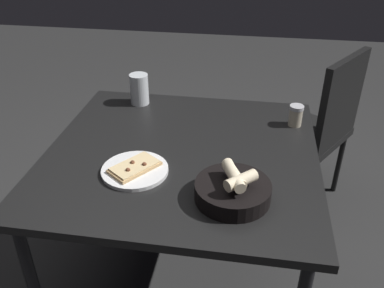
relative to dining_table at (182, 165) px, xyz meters
name	(u,v)px	position (x,y,z in m)	size (l,w,h in m)	color
ground	(184,284)	(0.00, 0.00, -0.66)	(8.00, 8.00, 0.00)	#2B2B2B
dining_table	(182,165)	(0.00, 0.00, 0.00)	(0.96, 0.99, 0.73)	black
pizza_plate	(135,169)	(-0.16, 0.13, 0.08)	(0.23, 0.23, 0.04)	white
bread_basket	(233,189)	(-0.25, -0.21, 0.10)	(0.24, 0.24, 0.11)	black
beer_glass	(139,90)	(0.37, 0.26, 0.13)	(0.08, 0.08, 0.14)	silver
pepper_shaker	(296,117)	(0.27, -0.42, 0.10)	(0.06, 0.06, 0.09)	#BFB299
chair_near	(315,123)	(0.74, -0.58, -0.16)	(0.61, 0.61, 0.89)	black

